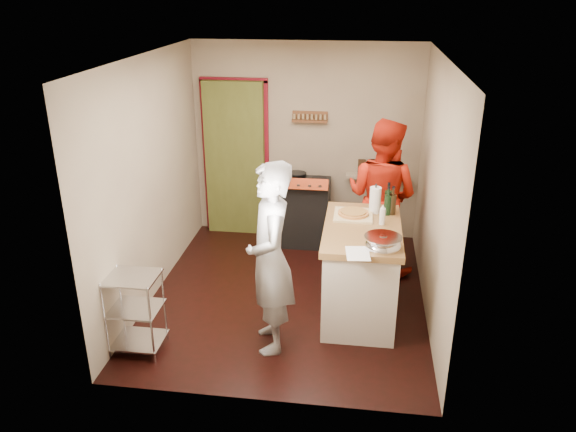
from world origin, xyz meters
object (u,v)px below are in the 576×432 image
object	(u,v)px
stove	(306,211)
person_stripe	(270,259)
wire_shelving	(135,309)
island	(361,268)
person_red	(382,197)

from	to	relation	value
stove	person_stripe	size ratio (longest dim) A/B	0.54
wire_shelving	stove	bearing A→B (deg)	63.15
wire_shelving	island	xyz separation A→B (m)	(2.07, 0.95, 0.08)
person_red	wire_shelving	bearing A→B (deg)	69.96
stove	person_red	distance (m)	1.22
island	person_stripe	xyz separation A→B (m)	(-0.83, -0.69, 0.40)
person_stripe	person_red	distance (m)	2.04
wire_shelving	island	bearing A→B (deg)	24.67
stove	wire_shelving	world-z (taller)	stove
stove	person_red	world-z (taller)	person_red
island	person_red	bearing A→B (deg)	79.04
stove	island	size ratio (longest dim) A/B	0.70
stove	wire_shelving	size ratio (longest dim) A/B	1.26
island	person_red	size ratio (longest dim) A/B	0.77
stove	island	distance (m)	1.83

